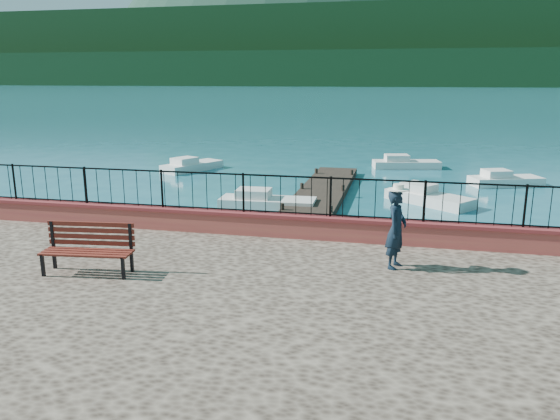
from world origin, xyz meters
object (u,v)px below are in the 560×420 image
at_px(boat_0, 268,199).
at_px(boat_2, 506,177).
at_px(boat_3, 192,163).
at_px(boat_4, 406,161).
at_px(park_bench, 88,259).
at_px(boat_1, 429,194).
at_px(person, 396,229).

bearing_deg(boat_0, boat_2, 32.88).
bearing_deg(boat_3, boat_4, -47.15).
height_order(boat_0, boat_3, same).
relative_size(park_bench, boat_4, 0.51).
height_order(boat_0, boat_1, same).
bearing_deg(boat_2, boat_3, 157.60).
height_order(park_bench, boat_4, park_bench).
distance_m(boat_1, boat_3, 13.76).
bearing_deg(person, boat_3, 50.59).
height_order(boat_2, boat_4, same).
xyz_separation_m(boat_0, boat_3, (-6.30, 7.90, 0.00)).
bearing_deg(boat_3, boat_2, -66.06).
distance_m(boat_2, boat_4, 6.25).
bearing_deg(boat_1, boat_0, -121.60).
height_order(park_bench, boat_3, park_bench).
xyz_separation_m(park_bench, person, (6.07, 1.73, 0.53)).
bearing_deg(boat_3, boat_0, -114.66).
relative_size(park_bench, boat_1, 0.52).
xyz_separation_m(boat_0, boat_1, (6.27, 2.31, 0.00)).
bearing_deg(boat_1, boat_3, -165.77).
distance_m(person, boat_3, 20.66).
relative_size(boat_2, boat_3, 0.93).
xyz_separation_m(boat_0, boat_4, (5.35, 11.26, 0.00)).
xyz_separation_m(park_bench, boat_4, (6.35, 22.27, -1.10)).
distance_m(person, boat_4, 20.61).
distance_m(boat_0, boat_4, 12.47).
bearing_deg(boat_4, boat_0, -127.56).
xyz_separation_m(boat_3, boat_4, (11.66, 3.37, 0.00)).
bearing_deg(park_bench, boat_4, 67.54).
relative_size(boat_0, boat_1, 1.03).
bearing_deg(boat_0, park_bench, -97.63).
height_order(person, boat_4, person).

